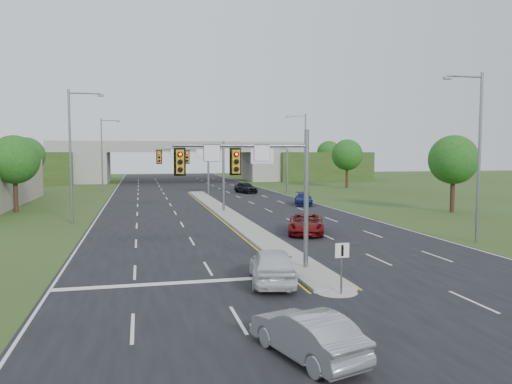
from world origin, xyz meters
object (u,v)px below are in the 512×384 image
object	(u,v)px
signal_mast_far	(200,165)
car_far_c	(246,187)
overpass	(180,164)
car_white	(272,265)
car_silver	(307,334)
keep_right_sign	(342,260)
car_far_a	(306,224)
sign_gantry	(247,157)
car_far_b	(304,199)
signal_mast_near	(262,177)

from	to	relation	value
signal_mast_far	car_far_c	size ratio (longest dim) A/B	1.48
signal_mast_far	overpass	world-z (taller)	overpass
car_white	car_silver	size ratio (longest dim) A/B	1.15
keep_right_sign	car_far_c	xyz separation A→B (m)	(6.99, 52.12, -0.69)
signal_mast_far	car_far_a	bearing A→B (deg)	-67.37
car_far_c	sign_gantry	bearing A→B (deg)	-111.18
sign_gantry	car_far_b	world-z (taller)	sign_gantry
car_silver	car_far_c	xyz separation A→B (m)	(10.39, 57.67, 0.12)
signal_mast_far	overpass	distance (m)	55.13
sign_gantry	car_far_c	xyz separation A→B (m)	(0.30, 2.67, -4.41)
keep_right_sign	car_silver	bearing A→B (deg)	-121.53
signal_mast_near	car_white	world-z (taller)	signal_mast_near
car_white	car_far_b	distance (m)	34.09
keep_right_sign	car_silver	size ratio (longest dim) A/B	0.53
sign_gantry	overpass	bearing A→B (deg)	100.79
signal_mast_far	sign_gantry	bearing A→B (deg)	65.89
sign_gantry	overpass	distance (m)	35.75
car_white	car_far_a	bearing A→B (deg)	-105.00
keep_right_sign	car_far_b	size ratio (longest dim) A/B	0.48
sign_gantry	car_far_a	distance (m)	34.64
car_far_c	car_far_a	bearing A→B (deg)	-109.85
keep_right_sign	sign_gantry	xyz separation A→B (m)	(6.68, 49.45, 3.72)
sign_gantry	car_white	world-z (taller)	sign_gantry
signal_mast_near	car_far_b	xyz separation A→B (m)	(12.17, 29.92, -4.04)
car_silver	car_far_a	bearing A→B (deg)	-126.29
overpass	car_far_c	bearing A→B (deg)	-77.83
signal_mast_far	car_silver	bearing A→B (deg)	-91.87
signal_mast_far	car_white	xyz separation A→B (m)	(-0.00, -26.93, -3.89)
signal_mast_near	car_far_a	distance (m)	12.93
sign_gantry	car_far_c	size ratio (longest dim) A/B	2.45
signal_mast_far	sign_gantry	distance (m)	21.91
car_far_b	car_far_a	bearing A→B (deg)	-92.21
car_white	overpass	bearing A→B (deg)	-81.57
signal_mast_near	car_far_c	bearing A→B (deg)	79.02
overpass	car_far_a	xyz separation A→B (m)	(3.67, -69.29, -2.80)
overpass	car_silver	bearing A→B (deg)	-92.17
signal_mast_near	car_white	distance (m)	4.34
signal_mast_far	car_far_a	xyz separation A→B (m)	(5.93, -14.22, -3.97)
keep_right_sign	car_far_a	distance (m)	15.69
signal_mast_near	sign_gantry	xyz separation A→B (m)	(8.95, 44.99, 0.51)
keep_right_sign	car_silver	xyz separation A→B (m)	(-3.41, -5.55, -0.81)
car_silver	keep_right_sign	bearing A→B (deg)	-139.03
signal_mast_near	car_far_b	bearing A→B (deg)	67.87
keep_right_sign	car_white	distance (m)	3.46
sign_gantry	car_far_c	distance (m)	5.17
sign_gantry	car_white	size ratio (longest dim) A/B	2.43
car_far_a	car_far_c	xyz separation A→B (m)	(3.32, 36.89, 0.07)
car_far_a	car_far_c	world-z (taller)	car_far_c
signal_mast_far	car_far_c	bearing A→B (deg)	67.80
car_far_b	keep_right_sign	bearing A→B (deg)	-90.24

